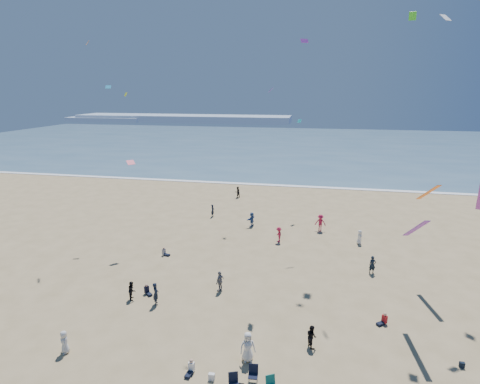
# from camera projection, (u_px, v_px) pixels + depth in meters

# --- Properties ---
(ground) EXTENTS (220.00, 220.00, 0.00)m
(ground) POSITION_uv_depth(u_px,v_px,m) (176.00, 382.00, 20.55)
(ground) COLOR tan
(ground) RESTS_ON ground
(ocean) EXTENTS (220.00, 100.00, 0.06)m
(ocean) POSITION_uv_depth(u_px,v_px,m) (290.00, 144.00, 110.47)
(ocean) COLOR #476B84
(ocean) RESTS_ON ground
(surf_line) EXTENTS (220.00, 1.20, 0.08)m
(surf_line) POSITION_uv_depth(u_px,v_px,m) (271.00, 185.00, 63.13)
(surf_line) COLOR white
(surf_line) RESTS_ON ground
(headland_far) EXTENTS (110.00, 20.00, 3.20)m
(headland_far) POSITION_uv_depth(u_px,v_px,m) (183.00, 118.00, 192.27)
(headland_far) COLOR #7A8EA8
(headland_far) RESTS_ON ground
(headland_near) EXTENTS (40.00, 14.00, 2.00)m
(headland_near) POSITION_uv_depth(u_px,v_px,m) (107.00, 119.00, 195.18)
(headland_near) COLOR #7A8EA8
(headland_near) RESTS_ON ground
(standing_flyers) EXTENTS (24.32, 37.06, 1.93)m
(standing_flyers) POSITION_uv_depth(u_px,v_px,m) (281.00, 260.00, 33.42)
(standing_flyers) COLOR #B41938
(standing_flyers) RESTS_ON ground
(seated_group) EXTENTS (20.07, 20.38, 0.84)m
(seated_group) POSITION_uv_depth(u_px,v_px,m) (215.00, 318.00, 25.65)
(seated_group) COLOR white
(seated_group) RESTS_ON ground
(chair_cluster) EXTENTS (2.79, 1.50, 1.00)m
(chair_cluster) POSITION_uv_depth(u_px,v_px,m) (253.00, 382.00, 19.91)
(chair_cluster) COLOR black
(chair_cluster) RESTS_ON ground
(white_tote) EXTENTS (0.35, 0.20, 0.40)m
(white_tote) POSITION_uv_depth(u_px,v_px,m) (212.00, 377.00, 20.66)
(white_tote) COLOR white
(white_tote) RESTS_ON ground
(navy_bag) EXTENTS (0.28, 0.18, 0.34)m
(navy_bag) POSITION_uv_depth(u_px,v_px,m) (462.00, 365.00, 21.58)
(navy_bag) COLOR black
(navy_bag) RESTS_ON ground
(kites_aloft) EXTENTS (42.47, 38.16, 28.64)m
(kites_aloft) POSITION_uv_depth(u_px,v_px,m) (354.00, 103.00, 27.51)
(kites_aloft) COLOR #2696C8
(kites_aloft) RESTS_ON ground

